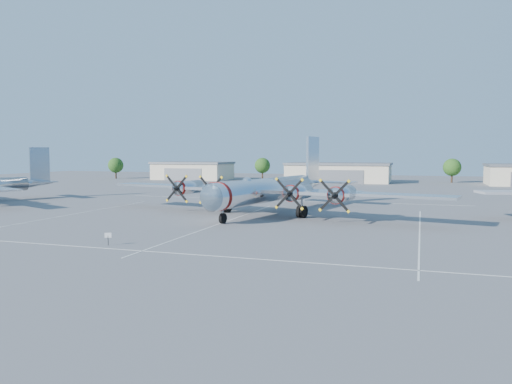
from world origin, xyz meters
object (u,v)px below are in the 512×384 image
(tree_west, at_px, (262,166))
(info_placard, at_px, (108,237))
(hangar_west, at_px, (193,171))
(hangar_center, at_px, (339,172))
(tree_far_west, at_px, (116,165))
(main_bomber_b29, at_px, (270,213))
(tree_east, at_px, (452,167))

(tree_west, xyz_separation_m, info_placard, (20.80, -110.73, -3.43))
(hangar_west, height_order, tree_west, tree_west)
(hangar_west, height_order, info_placard, hangar_west)
(hangar_center, height_order, tree_west, tree_west)
(tree_far_west, distance_m, info_placard, 118.69)
(tree_west, relative_size, main_bomber_b29, 0.14)
(main_bomber_b29, relative_size, info_placard, 43.06)
(tree_west, distance_m, main_bomber_b29, 88.27)
(hangar_west, distance_m, tree_west, 21.61)
(tree_west, height_order, tree_east, same)
(hangar_west, distance_m, main_bomber_b29, 89.48)
(hangar_west, relative_size, info_placard, 20.02)
(hangar_west, distance_m, hangar_center, 45.00)
(tree_east, bearing_deg, info_placard, -107.46)
(info_placard, bearing_deg, hangar_west, 86.90)
(tree_east, bearing_deg, tree_far_west, -174.29)
(hangar_west, xyz_separation_m, info_placard, (40.80, -102.69, -1.92))
(tree_east, bearing_deg, hangar_center, -168.62)
(hangar_west, xyz_separation_m, tree_east, (75.00, 6.04, 1.51))
(hangar_west, xyz_separation_m, tree_far_west, (-25.00, -3.96, 1.51))
(hangar_center, height_order, tree_far_west, tree_far_west)
(tree_west, bearing_deg, tree_east, -2.08)
(hangar_west, bearing_deg, info_placard, -68.33)
(tree_west, height_order, info_placard, tree_west)
(tree_west, xyz_separation_m, tree_east, (55.00, -2.00, 0.00))
(hangar_west, xyz_separation_m, hangar_center, (45.00, -0.00, -0.00))
(hangar_west, height_order, tree_far_west, tree_far_west)
(main_bomber_b29, bearing_deg, tree_far_west, 147.21)
(hangar_west, height_order, hangar_center, same)
(tree_east, xyz_separation_m, main_bomber_b29, (-27.35, -81.72, -4.22))
(hangar_west, bearing_deg, main_bomber_b29, -57.80)
(info_placard, bearing_deg, hangar_center, 62.89)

